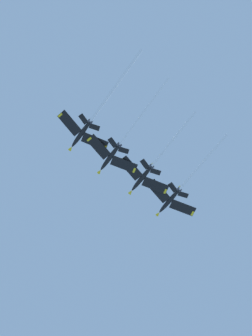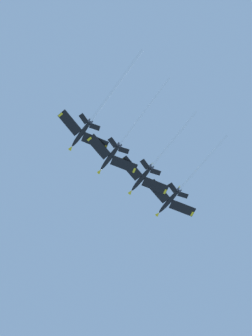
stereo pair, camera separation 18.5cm
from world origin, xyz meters
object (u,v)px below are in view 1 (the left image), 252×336
Objects in this scene: jet_far_left at (93,117)px; jet_inner_left at (118,147)px; jet_inner_right at (178,190)px; jet_centre at (150,168)px.

jet_far_left reaches higher than jet_inner_left.
jet_inner_right is (-5.53, 25.64, 1.19)m from jet_inner_left.
jet_far_left is 1.03× the size of jet_inner_left.
jet_far_left is 38.96m from jet_inner_right.
jet_far_left is at bearing -64.02° from jet_inner_left.
jet_far_left is 1.10× the size of jet_inner_right.
jet_inner_right reaches higher than jet_far_left.
jet_centre is 0.97× the size of jet_inner_right.
jet_inner_left is 26.26m from jet_inner_right.
jet_centre reaches higher than jet_inner_left.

